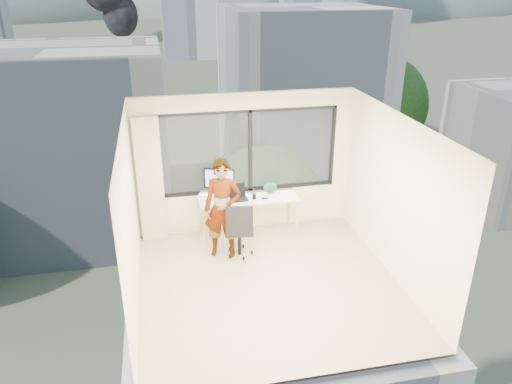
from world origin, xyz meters
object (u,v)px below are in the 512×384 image
object	(u,v)px
person	(223,209)
handbag	(270,187)
chair	(239,228)
monitor	(220,183)
desk	(249,216)
laptop	(237,193)
game_console	(207,195)

from	to	relation	value
person	handbag	bearing A→B (deg)	54.86
chair	monitor	distance (m)	0.99
desk	handbag	distance (m)	0.66
handbag	chair	bearing A→B (deg)	-142.30
monitor	chair	bearing A→B (deg)	-56.68
desk	laptop	world-z (taller)	laptop
monitor	person	bearing A→B (deg)	-75.34
chair	game_console	distance (m)	1.00
chair	game_console	size ratio (longest dim) A/B	3.51
chair	monitor	size ratio (longest dim) A/B	1.84
laptop	handbag	world-z (taller)	laptop
monitor	game_console	distance (m)	0.34
chair	monitor	xyz separation A→B (m)	(-0.21, 0.82, 0.51)
game_console	laptop	world-z (taller)	laptop
person	game_console	distance (m)	0.81
chair	game_console	xyz separation A→B (m)	(-0.44, 0.86, 0.26)
handbag	game_console	bearing A→B (deg)	167.68
desk	chair	distance (m)	0.76
chair	person	size ratio (longest dim) A/B	0.60
game_console	chair	bearing A→B (deg)	-43.75
person	monitor	bearing A→B (deg)	103.16
chair	person	distance (m)	0.44
game_console	monitor	bearing A→B (deg)	8.51
monitor	game_console	xyz separation A→B (m)	(-0.23, 0.04, -0.25)
monitor	laptop	xyz separation A→B (m)	(0.29, -0.17, -0.16)
game_console	laptop	size ratio (longest dim) A/B	0.76
handbag	laptop	bearing A→B (deg)	-174.92
person	game_console	xyz separation A→B (m)	(-0.17, 0.79, -0.08)
chair	desk	bearing A→B (deg)	75.30
desk	game_console	size ratio (longest dim) A/B	6.05
chair	person	xyz separation A→B (m)	(-0.27, 0.07, 0.35)
game_console	laptop	bearing A→B (deg)	-3.38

